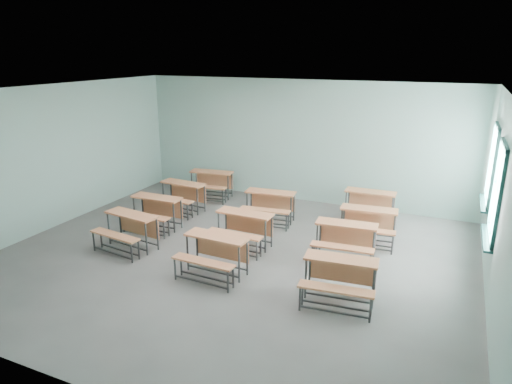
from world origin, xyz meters
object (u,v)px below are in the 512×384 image
at_px(desk_unit_r0c0, 128,226).
at_px(desk_unit_r1c1, 243,225).
at_px(desk_unit_r0c1, 214,250).
at_px(desk_unit_r2c1, 269,202).
at_px(desk_unit_r1c0, 155,208).
at_px(desk_unit_r3c2, 369,202).
at_px(desk_unit_r2c2, 368,221).
at_px(desk_unit_r1c2, 345,237).
at_px(desk_unit_r2c0, 181,193).
at_px(desk_unit_r3c0, 210,181).
at_px(desk_unit_r0c2, 340,274).

distance_m(desk_unit_r0c0, desk_unit_r1c1, 2.32).
distance_m(desk_unit_r0c1, desk_unit_r1c1, 1.32).
height_order(desk_unit_r0c0, desk_unit_r2c1, same).
height_order(desk_unit_r1c0, desk_unit_r3c2, same).
bearing_deg(desk_unit_r1c1, desk_unit_r1c0, 178.18).
bearing_deg(desk_unit_r0c1, desk_unit_r1c1, 94.84).
distance_m(desk_unit_r0c1, desk_unit_r2c1, 2.88).
bearing_deg(desk_unit_r0c1, desk_unit_r2c1, 94.36).
relative_size(desk_unit_r2c2, desk_unit_r3c2, 1.04).
xyz_separation_m(desk_unit_r1c0, desk_unit_r1c2, (4.33, 0.13, 0.00)).
distance_m(desk_unit_r2c0, desk_unit_r3c0, 1.26).
xyz_separation_m(desk_unit_r2c1, desk_unit_r3c0, (-2.19, 1.06, 0.00)).
bearing_deg(desk_unit_r0c1, desk_unit_r1c0, 150.29).
height_order(desk_unit_r0c1, desk_unit_r3c2, same).
bearing_deg(desk_unit_r3c2, desk_unit_r2c0, -166.56).
height_order(desk_unit_r1c1, desk_unit_r2c1, same).
bearing_deg(desk_unit_r2c2, desk_unit_r0c2, -94.15).
xyz_separation_m(desk_unit_r2c0, desk_unit_r2c2, (4.66, -0.07, 0.00)).
xyz_separation_m(desk_unit_r0c2, desk_unit_r1c2, (-0.28, 1.56, 0.00)).
height_order(desk_unit_r1c1, desk_unit_r3c2, same).
distance_m(desk_unit_r1c2, desk_unit_r2c2, 1.06).
height_order(desk_unit_r1c0, desk_unit_r1c1, same).
bearing_deg(desk_unit_r3c2, desk_unit_r2c2, -81.73).
bearing_deg(desk_unit_r0c0, desk_unit_r3c0, 99.97).
distance_m(desk_unit_r2c2, desk_unit_r3c2, 1.27).
relative_size(desk_unit_r0c0, desk_unit_r0c2, 1.01).
height_order(desk_unit_r2c1, desk_unit_r3c2, same).
relative_size(desk_unit_r1c1, desk_unit_r1c2, 0.96).
height_order(desk_unit_r0c0, desk_unit_r2c2, same).
distance_m(desk_unit_r0c1, desk_unit_r3c2, 4.35).
distance_m(desk_unit_r2c1, desk_unit_r3c0, 2.43).
bearing_deg(desk_unit_r3c0, desk_unit_r2c1, -32.79).
height_order(desk_unit_r0c0, desk_unit_r2c0, same).
height_order(desk_unit_r0c0, desk_unit_r1c2, same).
bearing_deg(desk_unit_r0c1, desk_unit_r2c2, 51.38).
xyz_separation_m(desk_unit_r1c2, desk_unit_r3c2, (0.02, 2.29, 0.00)).
bearing_deg(desk_unit_r3c2, desk_unit_r0c0, -141.00).
bearing_deg(desk_unit_r3c2, desk_unit_r1c2, -91.95).
bearing_deg(desk_unit_r3c0, desk_unit_r3c2, -7.98).
distance_m(desk_unit_r0c2, desk_unit_r2c0, 5.41).
relative_size(desk_unit_r0c2, desk_unit_r2c0, 1.01).
xyz_separation_m(desk_unit_r1c0, desk_unit_r3c2, (4.35, 2.42, 0.00)).
relative_size(desk_unit_r1c1, desk_unit_r2c2, 0.96).
bearing_deg(desk_unit_r1c0, desk_unit_r2c0, 93.55).
xyz_separation_m(desk_unit_r1c0, desk_unit_r3c0, (0.03, 2.49, 0.00)).
height_order(desk_unit_r1c1, desk_unit_r2c0, same).
bearing_deg(desk_unit_r0c2, desk_unit_r3c0, 133.65).
relative_size(desk_unit_r2c1, desk_unit_r3c2, 1.05).
bearing_deg(desk_unit_r2c2, desk_unit_r2c0, 173.94).
height_order(desk_unit_r0c0, desk_unit_r3c2, same).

